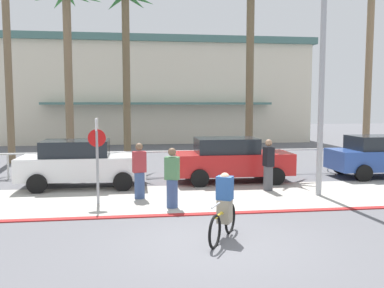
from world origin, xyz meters
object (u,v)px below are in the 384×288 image
at_px(streetlight_curb, 326,62).
at_px(palm_tree_5, 250,24).
at_px(car_red_2, 231,159).
at_px(pedestrian_1, 172,180).
at_px(palm_tree_4, 125,40).
at_px(pedestrian_0, 139,173).
at_px(car_white_1, 82,163).
at_px(cyclist_yellow_0, 224,208).
at_px(pedestrian_2, 268,167).
at_px(palm_tree_6, 371,37).
at_px(car_blue_3, 383,156).
at_px(palm_tree_2, 6,21).
at_px(palm_tree_3, 67,33).
at_px(stop_sign_bike_lane, 97,148).

bearing_deg(streetlight_curb, palm_tree_5, 95.07).
bearing_deg(car_red_2, pedestrian_1, -124.74).
bearing_deg(streetlight_curb, palm_tree_4, 127.75).
bearing_deg(pedestrian_1, pedestrian_0, 124.81).
height_order(car_white_1, car_red_2, same).
xyz_separation_m(palm_tree_4, car_red_2, (4.02, -5.17, -5.17)).
height_order(streetlight_curb, palm_tree_5, palm_tree_5).
height_order(car_red_2, cyclist_yellow_0, car_red_2).
height_order(car_white_1, pedestrian_2, pedestrian_2).
bearing_deg(palm_tree_6, pedestrian_0, -148.13).
relative_size(car_blue_3, pedestrian_2, 2.47).
distance_m(palm_tree_5, pedestrian_2, 8.00).
xyz_separation_m(palm_tree_6, cyclist_yellow_0, (-10.18, -11.61, -5.70)).
relative_size(palm_tree_2, car_red_2, 2.22).
xyz_separation_m(palm_tree_5, palm_tree_6, (6.80, 1.39, -0.23)).
relative_size(palm_tree_3, pedestrian_1, 4.63).
xyz_separation_m(car_red_2, pedestrian_1, (-2.58, -3.73, -0.06)).
distance_m(pedestrian_0, pedestrian_1, 1.60).
relative_size(palm_tree_3, palm_tree_6, 0.89).
bearing_deg(car_white_1, car_red_2, 2.89).
bearing_deg(pedestrian_2, palm_tree_5, 81.51).
bearing_deg(pedestrian_2, cyclist_yellow_0, -118.35).
distance_m(palm_tree_2, palm_tree_6, 18.37).
xyz_separation_m(cyclist_yellow_0, pedestrian_1, (-0.90, 2.84, 0.11)).
height_order(streetlight_curb, pedestrian_1, streetlight_curb).
bearing_deg(car_blue_3, pedestrian_0, -164.98).
relative_size(palm_tree_2, palm_tree_5, 1.11).
xyz_separation_m(palm_tree_5, pedestrian_2, (-0.81, -5.44, -5.80)).
bearing_deg(palm_tree_6, cyclist_yellow_0, -131.26).
bearing_deg(cyclist_yellow_0, palm_tree_3, 114.58).
distance_m(palm_tree_4, car_blue_3, 12.64).
xyz_separation_m(streetlight_curb, pedestrian_0, (-5.78, 0.55, -3.45)).
bearing_deg(palm_tree_6, palm_tree_2, 175.52).
height_order(car_white_1, pedestrian_1, pedestrian_1).
bearing_deg(streetlight_curb, pedestrian_2, 140.15).
distance_m(stop_sign_bike_lane, car_red_2, 5.64).
distance_m(streetlight_curb, pedestrian_2, 3.90).
relative_size(streetlight_curb, pedestrian_0, 4.25).
bearing_deg(palm_tree_4, pedestrian_0, -86.02).
bearing_deg(car_red_2, palm_tree_3, 148.36).
bearing_deg(stop_sign_bike_lane, palm_tree_2, 118.27).
bearing_deg(palm_tree_4, streetlight_curb, -52.25).
height_order(stop_sign_bike_lane, cyclist_yellow_0, stop_sign_bike_lane).
bearing_deg(palm_tree_2, stop_sign_bike_lane, -61.73).
relative_size(car_red_2, pedestrian_2, 2.47).
bearing_deg(palm_tree_5, palm_tree_3, 177.33).
bearing_deg(car_white_1, stop_sign_bike_lane, -73.72).
distance_m(palm_tree_2, car_white_1, 10.07).
relative_size(streetlight_curb, palm_tree_3, 0.93).
bearing_deg(pedestrian_0, stop_sign_bike_lane, -155.49).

